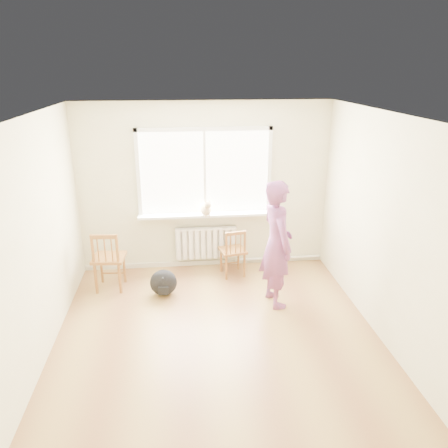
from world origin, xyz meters
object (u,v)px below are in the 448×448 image
object	(u,v)px
chair_left	(108,261)
backpack	(163,283)
person	(277,244)
chair_right	(233,253)
cat	(206,208)

from	to	relation	value
chair_left	backpack	bearing A→B (deg)	166.87
person	backpack	world-z (taller)	person
person	backpack	distance (m)	1.76
chair_left	chair_right	distance (m)	1.92
chair_right	chair_left	bearing A→B (deg)	-2.78
chair_left	chair_right	xyz separation A→B (m)	(1.90, 0.25, -0.07)
cat	person	bearing A→B (deg)	-62.44
chair_left	chair_right	bearing A→B (deg)	-167.66
person	backpack	bearing A→B (deg)	65.87
chair_left	person	bearing A→B (deg)	169.61
person	cat	xyz separation A→B (m)	(-0.88, 1.16, 0.17)
backpack	person	bearing A→B (deg)	-13.68
chair_right	backpack	distance (m)	1.23
person	cat	distance (m)	1.47
cat	backpack	bearing A→B (deg)	-141.11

